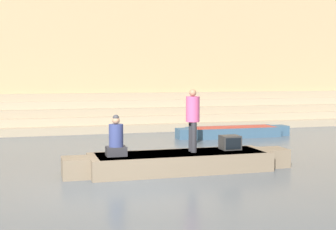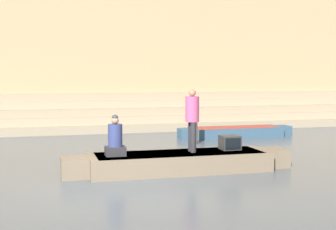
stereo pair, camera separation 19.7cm
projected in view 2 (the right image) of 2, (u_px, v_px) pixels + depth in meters
ground_plane at (129, 188)px, 10.52m from camera, size 120.00×120.00×0.00m
ghat_steps at (84, 117)px, 21.76m from camera, size 36.00×2.80×1.68m
back_wall at (80, 51)px, 23.06m from camera, size 34.20×1.28×7.54m
rowboat_main at (180, 162)px, 12.34m from camera, size 6.13×1.48×0.51m
person_standing at (192, 116)px, 12.38m from camera, size 0.36×0.36×1.67m
person_rowing at (115, 140)px, 11.82m from camera, size 0.51×0.40×1.05m
tv_set at (230, 143)px, 12.83m from camera, size 0.52×0.47×0.39m
moored_boat_shore at (236, 132)px, 19.33m from camera, size 4.86×1.21×0.41m
mooring_post at (195, 129)px, 17.27m from camera, size 0.19×0.19×1.13m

